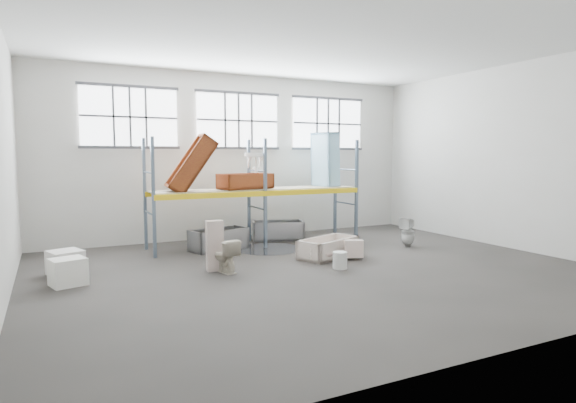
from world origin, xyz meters
TOP-DOWN VIEW (x-y plane):
  - floor at (0.00, 0.00)m, footprint 12.00×10.00m
  - ceiling at (0.00, 0.00)m, footprint 12.00×10.00m
  - wall_back at (0.00, 5.05)m, footprint 12.00×0.10m
  - wall_front at (0.00, -5.05)m, footprint 12.00×0.10m
  - wall_right at (6.05, 0.00)m, footprint 0.10×10.00m
  - window_left at (-3.20, 4.94)m, footprint 2.60×0.04m
  - window_mid at (0.00, 4.94)m, footprint 2.60×0.04m
  - window_right at (3.20, 4.94)m, footprint 2.60×0.04m
  - rack_upright_la at (-3.00, 2.90)m, footprint 0.08×0.08m
  - rack_upright_lb at (-3.00, 4.10)m, footprint 0.08×0.08m
  - rack_upright_ma at (0.00, 2.90)m, footprint 0.08×0.08m
  - rack_upright_mb at (0.00, 4.10)m, footprint 0.08×0.08m
  - rack_upright_ra at (3.00, 2.90)m, footprint 0.08×0.08m
  - rack_upright_rb at (3.00, 4.10)m, footprint 0.08×0.08m
  - rack_beam_front at (0.00, 2.90)m, footprint 6.00×0.10m
  - rack_beam_back at (0.00, 4.10)m, footprint 6.00×0.10m
  - shelf_deck at (0.00, 3.50)m, footprint 5.90×1.10m
  - wet_patch at (0.00, 2.70)m, footprint 1.80×1.80m
  - bathtub_beige at (0.89, 1.05)m, footprint 1.80×1.33m
  - cistern_spare at (1.29, 0.50)m, footprint 0.49×0.37m
  - sink_in_tub at (0.58, 0.65)m, footprint 0.58×0.58m
  - toilet_beige at (-1.92, 0.73)m, footprint 0.55×0.79m
  - cistern_tall at (-2.08, 0.95)m, footprint 0.38×0.27m
  - toilet_white at (3.62, 1.27)m, footprint 0.46×0.46m
  - steel_tub_left at (-1.23, 3.23)m, footprint 1.67×1.08m
  - steel_tub_right at (0.86, 3.91)m, footprint 1.67×1.14m
  - rust_tub_flat at (-0.35, 3.47)m, footprint 1.62×1.00m
  - rust_tub_tilted at (-1.90, 3.42)m, footprint 1.41×0.89m
  - sink_on_shelf at (-0.12, 3.23)m, footprint 0.68×0.55m
  - blue_tub_upright at (2.34, 3.65)m, footprint 0.70×0.89m
  - bucket at (0.50, -0.12)m, footprint 0.43×0.43m
  - carton_near at (-5.03, 1.08)m, footprint 0.75×0.69m
  - carton_far at (-5.05, 2.02)m, footprint 0.80×0.80m

SIDE VIEW (x-z plane):
  - floor at x=0.00m, z-range -0.10..0.00m
  - wet_patch at x=0.00m, z-range 0.00..0.00m
  - sink_in_tub at x=0.58m, z-range 0.08..0.24m
  - bucket at x=0.50m, z-range 0.00..0.38m
  - bathtub_beige at x=0.89m, z-range 0.00..0.48m
  - carton_far at x=-5.05m, z-range 0.00..0.52m
  - carton_near at x=-5.03m, z-range 0.00..0.53m
  - steel_tub_right at x=0.86m, z-range 0.00..0.56m
  - cistern_spare at x=1.29m, z-range 0.07..0.49m
  - steel_tub_left at x=-1.23m, z-range 0.00..0.56m
  - toilet_beige at x=-1.92m, z-range 0.00..0.73m
  - toilet_white at x=3.62m, z-range 0.00..0.83m
  - cistern_tall at x=-2.08m, z-range 0.00..1.12m
  - rack_upright_la at x=-3.00m, z-range 0.00..3.00m
  - rack_upright_lb at x=-3.00m, z-range 0.00..3.00m
  - rack_upright_ma at x=0.00m, z-range 0.00..3.00m
  - rack_upright_mb at x=0.00m, z-range 0.00..3.00m
  - rack_upright_ra at x=3.00m, z-range 0.00..3.00m
  - rack_upright_rb at x=3.00m, z-range 0.00..3.00m
  - rack_beam_front at x=0.00m, z-range 1.43..1.57m
  - rack_beam_back at x=0.00m, z-range 1.43..1.57m
  - shelf_deck at x=0.00m, z-range 1.57..1.59m
  - rust_tub_flat at x=-0.35m, z-range 1.61..2.03m
  - sink_on_shelf at x=-0.12m, z-range 1.81..2.38m
  - rust_tub_tilted at x=-1.90m, z-range 1.47..3.12m
  - blue_tub_upright at x=2.34m, z-range 1.55..3.24m
  - wall_back at x=0.00m, z-range 0.00..5.00m
  - wall_front at x=0.00m, z-range 0.00..5.00m
  - wall_right at x=6.05m, z-range 0.00..5.00m
  - window_left at x=-3.20m, z-range 2.80..4.40m
  - window_mid at x=0.00m, z-range 2.80..4.40m
  - window_right at x=3.20m, z-range 2.80..4.40m
  - ceiling at x=0.00m, z-range 5.00..5.10m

